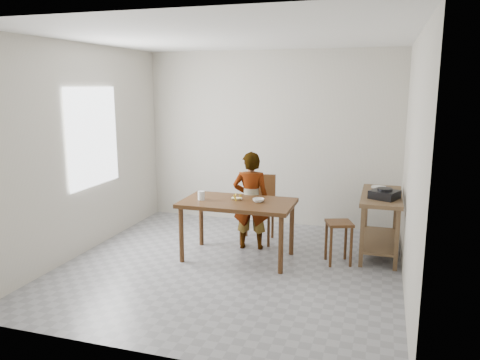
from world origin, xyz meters
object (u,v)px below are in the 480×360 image
(dining_table, at_px, (238,230))
(dining_chair, at_px, (257,209))
(child, at_px, (251,201))
(stool, at_px, (338,243))
(prep_counter, at_px, (380,224))

(dining_table, height_order, dining_chair, dining_chair)
(child, xyz_separation_m, dining_chair, (0.01, 0.29, -0.20))
(dining_table, xyz_separation_m, stool, (1.24, 0.20, -0.11))
(dining_table, bearing_deg, dining_chair, 84.75)
(prep_counter, height_order, dining_chair, dining_chair)
(dining_table, xyz_separation_m, child, (0.05, 0.42, 0.29))
(prep_counter, distance_m, stool, 0.70)
(prep_counter, bearing_deg, dining_chair, 179.80)
(dining_table, relative_size, child, 1.06)
(child, height_order, dining_chair, child)
(dining_table, distance_m, stool, 1.26)
(dining_chair, bearing_deg, prep_counter, -5.27)
(dining_chair, bearing_deg, child, -97.27)
(dining_table, relative_size, prep_counter, 1.17)
(prep_counter, bearing_deg, child, -170.30)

